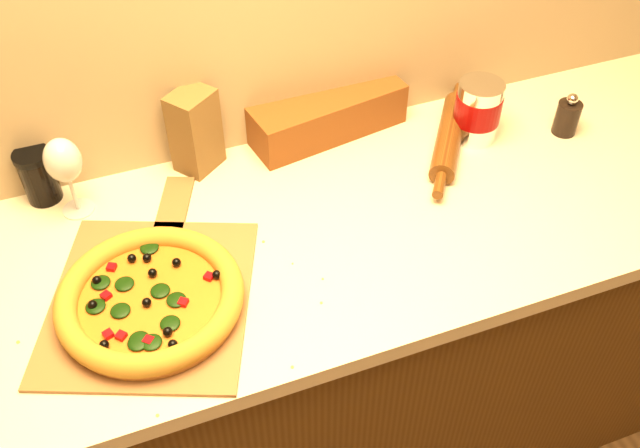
{
  "coord_description": "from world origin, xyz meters",
  "views": [
    {
      "loc": [
        -0.27,
        0.42,
        1.97
      ],
      "look_at": [
        0.09,
        1.38,
        0.96
      ],
      "focal_mm": 40.0,
      "sensor_mm": 36.0,
      "label": 1
    }
  ],
  "objects_px": {
    "pizza": "(150,298)",
    "dark_jar": "(38,176)",
    "pepper_grinder": "(567,117)",
    "coffee_canister": "(478,110)",
    "wine_glass": "(63,162)",
    "pizza_peel": "(152,293)",
    "rolling_pin": "(449,136)"
  },
  "relations": [
    {
      "from": "pizza",
      "to": "pepper_grinder",
      "type": "height_order",
      "value": "pepper_grinder"
    },
    {
      "from": "coffee_canister",
      "to": "dark_jar",
      "type": "distance_m",
      "value": 1.0
    },
    {
      "from": "pizza",
      "to": "coffee_canister",
      "type": "relative_size",
      "value": 2.36
    },
    {
      "from": "coffee_canister",
      "to": "pepper_grinder",
      "type": "bearing_deg",
      "value": -16.41
    },
    {
      "from": "pizza",
      "to": "pepper_grinder",
      "type": "bearing_deg",
      "value": 10.34
    },
    {
      "from": "rolling_pin",
      "to": "dark_jar",
      "type": "relative_size",
      "value": 2.9
    },
    {
      "from": "pizza_peel",
      "to": "coffee_canister",
      "type": "relative_size",
      "value": 4.04
    },
    {
      "from": "coffee_canister",
      "to": "pizza",
      "type": "bearing_deg",
      "value": -163.01
    },
    {
      "from": "pepper_grinder",
      "to": "wine_glass",
      "type": "bearing_deg",
      "value": 173.2
    },
    {
      "from": "pepper_grinder",
      "to": "coffee_canister",
      "type": "distance_m",
      "value": 0.23
    },
    {
      "from": "pepper_grinder",
      "to": "coffee_canister",
      "type": "height_order",
      "value": "coffee_canister"
    },
    {
      "from": "pepper_grinder",
      "to": "wine_glass",
      "type": "relative_size",
      "value": 0.58
    },
    {
      "from": "rolling_pin",
      "to": "dark_jar",
      "type": "height_order",
      "value": "dark_jar"
    },
    {
      "from": "coffee_canister",
      "to": "dark_jar",
      "type": "relative_size",
      "value": 1.19
    },
    {
      "from": "pizza",
      "to": "dark_jar",
      "type": "xyz_separation_m",
      "value": [
        -0.16,
        0.39,
        0.03
      ]
    },
    {
      "from": "pizza_peel",
      "to": "wine_glass",
      "type": "bearing_deg",
      "value": 131.66
    },
    {
      "from": "rolling_pin",
      "to": "coffee_canister",
      "type": "xyz_separation_m",
      "value": [
        0.08,
        0.01,
        0.05
      ]
    },
    {
      "from": "dark_jar",
      "to": "pepper_grinder",
      "type": "bearing_deg",
      "value": -9.55
    },
    {
      "from": "pepper_grinder",
      "to": "dark_jar",
      "type": "height_order",
      "value": "dark_jar"
    },
    {
      "from": "pizza",
      "to": "dark_jar",
      "type": "distance_m",
      "value": 0.43
    },
    {
      "from": "pepper_grinder",
      "to": "rolling_pin",
      "type": "xyz_separation_m",
      "value": [
        -0.29,
        0.05,
        -0.02
      ]
    },
    {
      "from": "pepper_grinder",
      "to": "coffee_canister",
      "type": "xyz_separation_m",
      "value": [
        -0.22,
        0.06,
        0.03
      ]
    },
    {
      "from": "coffee_canister",
      "to": "wine_glass",
      "type": "height_order",
      "value": "wine_glass"
    },
    {
      "from": "pepper_grinder",
      "to": "wine_glass",
      "type": "xyz_separation_m",
      "value": [
        -1.15,
        0.14,
        0.09
      ]
    },
    {
      "from": "wine_glass",
      "to": "dark_jar",
      "type": "xyz_separation_m",
      "value": [
        -0.06,
        0.07,
        -0.07
      ]
    },
    {
      "from": "rolling_pin",
      "to": "dark_jar",
      "type": "xyz_separation_m",
      "value": [
        -0.92,
        0.15,
        0.03
      ]
    },
    {
      "from": "pizza_peel",
      "to": "pizza",
      "type": "height_order",
      "value": "pizza"
    },
    {
      "from": "pepper_grinder",
      "to": "pizza_peel",
      "type": "bearing_deg",
      "value": -171.5
    },
    {
      "from": "wine_glass",
      "to": "pizza",
      "type": "bearing_deg",
      "value": -73.51
    },
    {
      "from": "pizza_peel",
      "to": "pepper_grinder",
      "type": "bearing_deg",
      "value": 30.68
    },
    {
      "from": "pizza_peel",
      "to": "dark_jar",
      "type": "height_order",
      "value": "dark_jar"
    },
    {
      "from": "dark_jar",
      "to": "coffee_canister",
      "type": "bearing_deg",
      "value": -8.02
    }
  ]
}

